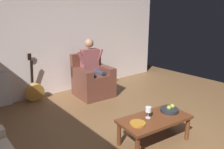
{
  "coord_description": "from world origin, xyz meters",
  "views": [
    {
      "loc": [
        2.18,
        1.51,
        1.8
      ],
      "look_at": [
        -0.12,
        -1.33,
        0.78
      ],
      "focal_mm": 34.85,
      "sensor_mm": 36.0,
      "label": 1
    }
  ],
  "objects": [
    {
      "name": "wine_glass_near",
      "position": [
        0.04,
        -0.33,
        0.51
      ],
      "size": [
        0.08,
        0.08,
        0.16
      ],
      "color": "silver",
      "rests_on": "coffee_table"
    },
    {
      "name": "guitar",
      "position": [
        0.73,
        -2.91,
        0.23
      ],
      "size": [
        0.39,
        0.23,
        1.02
      ],
      "color": "#BC8637",
      "rests_on": "ground"
    },
    {
      "name": "wall_back",
      "position": [
        0.0,
        -3.11,
        1.27
      ],
      "size": [
        5.96,
        0.06,
        2.54
      ],
      "primitive_type": "cube",
      "color": "silver",
      "rests_on": "ground"
    },
    {
      "name": "fruit_bowl",
      "position": [
        -0.36,
        -0.26,
        0.42
      ],
      "size": [
        0.27,
        0.27,
        0.11
      ],
      "color": "#222428",
      "rests_on": "coffee_table"
    },
    {
      "name": "coffee_table",
      "position": [
        -0.03,
        -0.27,
        0.33
      ],
      "size": [
        1.08,
        0.63,
        0.39
      ],
      "rotation": [
        0.0,
        0.0,
        -0.12
      ],
      "color": "#5D2F19",
      "rests_on": "ground"
    },
    {
      "name": "person_seated",
      "position": [
        -0.42,
        -2.42,
        0.69
      ],
      "size": [
        0.66,
        0.56,
        1.28
      ],
      "rotation": [
        0.0,
        0.0,
        -0.07
      ],
      "color": "#8B4948",
      "rests_on": "ground"
    },
    {
      "name": "decorative_dish",
      "position": [
        0.29,
        -0.29,
        0.4
      ],
      "size": [
        0.21,
        0.21,
        0.02
      ],
      "primitive_type": "cylinder",
      "color": "#A86C22",
      "rests_on": "coffee_table"
    },
    {
      "name": "armchair",
      "position": [
        -0.42,
        -2.41,
        0.34
      ],
      "size": [
        0.79,
        0.81,
        0.94
      ],
      "rotation": [
        0.0,
        0.0,
        -0.07
      ],
      "color": "brown",
      "rests_on": "ground"
    }
  ]
}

